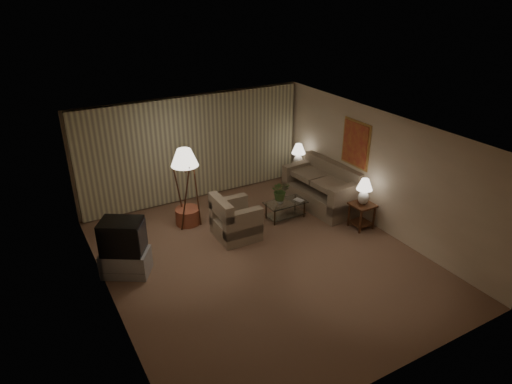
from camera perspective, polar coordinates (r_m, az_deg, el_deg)
ground at (r=9.49m, az=0.82°, el=-8.41°), size 7.00×7.00×0.00m
room_shell at (r=9.88m, az=-3.44°, el=4.41°), size 6.04×7.02×2.72m
sofa at (r=11.51m, az=8.11°, el=0.25°), size 2.11×1.28×0.87m
armchair at (r=10.09m, az=-2.54°, el=-3.59°), size 0.98×0.93×0.78m
side_table_near at (r=10.71m, az=13.09°, el=-2.40°), size 0.50×0.50×0.60m
side_table_far at (r=12.52m, az=5.22°, el=2.37°), size 0.53×0.45×0.60m
table_lamp_near at (r=10.46m, az=13.39°, el=0.32°), size 0.36×0.36×0.62m
table_lamp_far at (r=12.31m, az=5.32°, el=4.83°), size 0.37×0.37×0.64m
coffee_table at (r=10.92m, az=3.69°, el=-1.94°), size 0.97×0.53×0.41m
tv_cabinet at (r=9.30m, az=-15.95°, el=-8.45°), size 1.39×1.36×0.50m
crt_tv at (r=9.00m, az=-16.38°, el=-5.36°), size 1.27×1.25×0.66m
floor_lamp at (r=10.39m, az=-8.69°, el=0.67°), size 0.61×0.61×1.88m
ottoman at (r=10.81m, az=-8.53°, el=-2.98°), size 0.75×0.75×0.38m
vase at (r=10.75m, az=3.05°, el=-1.11°), size 0.18×0.18×0.15m
flowers at (r=10.61m, az=3.08°, el=0.41°), size 0.53×0.50×0.48m
book at (r=10.91m, az=5.10°, el=-1.15°), size 0.22×0.26×0.02m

